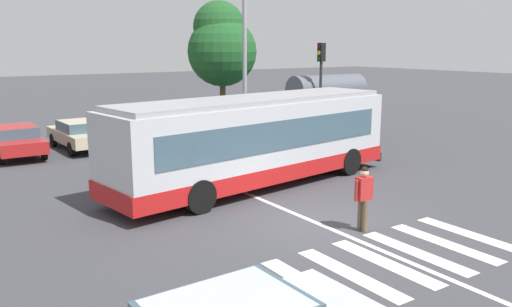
{
  "coord_description": "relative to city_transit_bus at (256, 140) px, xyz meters",
  "views": [
    {
      "loc": [
        -8.98,
        -10.32,
        4.74
      ],
      "look_at": [
        0.3,
        3.51,
        1.3
      ],
      "focal_mm": 36.7,
      "sensor_mm": 36.0,
      "label": 1
    }
  ],
  "objects": [
    {
      "name": "parked_car_teal",
      "position": [
        7.42,
        9.74,
        -0.82
      ],
      "size": [
        1.9,
        4.52,
        1.35
      ],
      "color": "black",
      "rests_on": "ground_plane"
    },
    {
      "name": "lane_center_line",
      "position": [
        -0.82,
        -2.18,
        -1.58
      ],
      "size": [
        0.16,
        24.0,
        0.01
      ],
      "primitive_type": "cube",
      "color": "silver",
      "rests_on": "ground_plane"
    },
    {
      "name": "parked_car_black",
      "position": [
        4.87,
        9.58,
        -0.82
      ],
      "size": [
        1.9,
        4.51,
        1.35
      ],
      "color": "black",
      "rests_on": "ground_plane"
    },
    {
      "name": "parked_car_red",
      "position": [
        -5.96,
        9.86,
        -0.82
      ],
      "size": [
        1.92,
        4.52,
        1.35
      ],
      "color": "black",
      "rests_on": "ground_plane"
    },
    {
      "name": "city_transit_bus",
      "position": [
        0.0,
        0.0,
        0.0
      ],
      "size": [
        11.24,
        4.1,
        3.06
      ],
      "color": "black",
      "rests_on": "ground_plane"
    },
    {
      "name": "traffic_light_far_corner",
      "position": [
        7.4,
        5.31,
        1.68
      ],
      "size": [
        0.33,
        0.32,
        4.88
      ],
      "color": "#28282B",
      "rests_on": "ground_plane"
    },
    {
      "name": "parked_car_silver",
      "position": [
        2.09,
        9.29,
        -0.82
      ],
      "size": [
        1.91,
        4.52,
        1.35
      ],
      "color": "black",
      "rests_on": "ground_plane"
    },
    {
      "name": "background_tree_right",
      "position": [
        6.45,
        13.38,
        3.22
      ],
      "size": [
        4.17,
        4.17,
        7.42
      ],
      "color": "brown",
      "rests_on": "ground_plane"
    },
    {
      "name": "parked_car_blue",
      "position": [
        -0.6,
        9.31,
        -0.82
      ],
      "size": [
        1.92,
        4.52,
        1.35
      ],
      "color": "black",
      "rests_on": "ground_plane"
    },
    {
      "name": "twin_arm_street_lamp",
      "position": [
        3.61,
        6.35,
        3.84
      ],
      "size": [
        3.82,
        0.32,
        8.88
      ],
      "color": "#939399",
      "rests_on": "ground_plane"
    },
    {
      "name": "crosswalk_painted_stripes",
      "position": [
        -0.76,
        -7.04,
        -1.58
      ],
      "size": [
        5.71,
        3.03,
        0.01
      ],
      "color": "silver",
      "rests_on": "ground_plane"
    },
    {
      "name": "bus_stop_shelter",
      "position": [
        8.8,
        6.42,
        0.83
      ],
      "size": [
        4.43,
        1.54,
        3.25
      ],
      "color": "#28282B",
      "rests_on": "ground_plane"
    },
    {
      "name": "pedestrian_crossing_street",
      "position": [
        -0.23,
        -5.29,
        -0.62
      ],
      "size": [
        0.58,
        0.33,
        1.72
      ],
      "color": "brown",
      "rests_on": "ground_plane"
    },
    {
      "name": "parked_car_champagne",
      "position": [
        -3.2,
        9.92,
        -0.82
      ],
      "size": [
        2.01,
        4.57,
        1.35
      ],
      "color": "black",
      "rests_on": "ground_plane"
    },
    {
      "name": "ground_plane",
      "position": [
        -0.77,
        -4.18,
        -1.59
      ],
      "size": [
        160.0,
        160.0,
        0.0
      ],
      "primitive_type": "plane",
      "color": "#3D3D42"
    }
  ]
}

